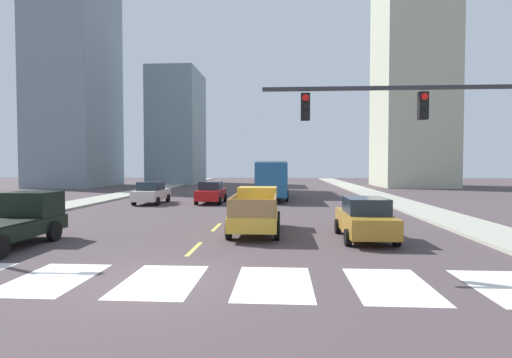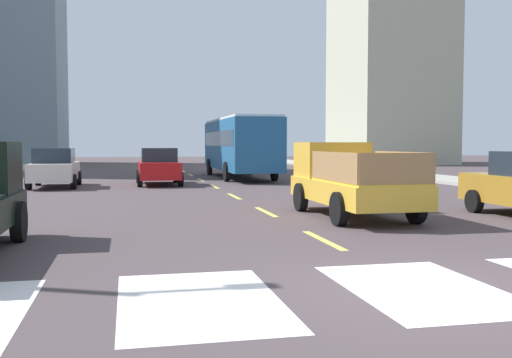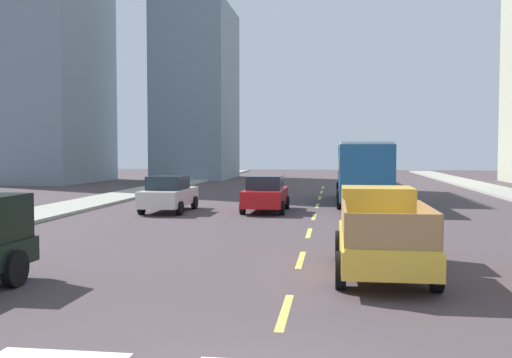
{
  "view_description": "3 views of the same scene",
  "coord_description": "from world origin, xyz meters",
  "px_view_note": "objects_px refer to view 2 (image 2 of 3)",
  "views": [
    {
      "loc": [
        3.16,
        -10.2,
        3.07
      ],
      "look_at": [
        1.47,
        16.3,
        2.08
      ],
      "focal_mm": 28.03,
      "sensor_mm": 36.0,
      "label": 1
    },
    {
      "loc": [
        -3.81,
        -7.11,
        1.92
      ],
      "look_at": [
        -0.92,
        6.08,
        1.11
      ],
      "focal_mm": 41.49,
      "sensor_mm": 36.0,
      "label": 2
    },
    {
      "loc": [
        0.87,
        -6.27,
        2.94
      ],
      "look_at": [
        -2.13,
        15.75,
        1.81
      ],
      "focal_mm": 40.31,
      "sensor_mm": 36.0,
      "label": 3
    }
  ],
  "objects_px": {
    "pickup_stakebed": "(348,180)",
    "sedan_near_left": "(159,166)",
    "sedan_near_right": "(55,168)",
    "city_bus": "(240,143)"
  },
  "relations": [
    {
      "from": "pickup_stakebed",
      "to": "city_bus",
      "type": "distance_m",
      "value": 17.54
    },
    {
      "from": "sedan_near_left",
      "to": "sedan_near_right",
      "type": "xyz_separation_m",
      "value": [
        -4.56,
        -0.69,
        0.0
      ]
    },
    {
      "from": "pickup_stakebed",
      "to": "city_bus",
      "type": "height_order",
      "value": "city_bus"
    },
    {
      "from": "pickup_stakebed",
      "to": "sedan_near_right",
      "type": "height_order",
      "value": "pickup_stakebed"
    },
    {
      "from": "sedan_near_left",
      "to": "sedan_near_right",
      "type": "relative_size",
      "value": 1.0
    },
    {
      "from": "pickup_stakebed",
      "to": "sedan_near_left",
      "type": "bearing_deg",
      "value": 106.91
    },
    {
      "from": "city_bus",
      "to": "sedan_near_left",
      "type": "height_order",
      "value": "city_bus"
    },
    {
      "from": "pickup_stakebed",
      "to": "city_bus",
      "type": "xyz_separation_m",
      "value": [
        0.37,
        17.51,
        1.02
      ]
    },
    {
      "from": "sedan_near_right",
      "to": "city_bus",
      "type": "bearing_deg",
      "value": 28.7
    },
    {
      "from": "sedan_near_left",
      "to": "city_bus",
      "type": "bearing_deg",
      "value": 43.82
    }
  ]
}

